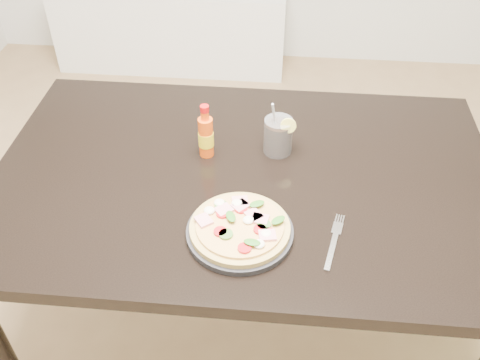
# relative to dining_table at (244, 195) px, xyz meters

# --- Properties ---
(dining_table) EXTENTS (1.40, 0.90, 0.75)m
(dining_table) POSITION_rel_dining_table_xyz_m (0.00, 0.00, 0.00)
(dining_table) COLOR black
(dining_table) RESTS_ON ground
(plate) EXTENTS (0.26, 0.26, 0.02)m
(plate) POSITION_rel_dining_table_xyz_m (0.01, -0.23, 0.09)
(plate) COLOR black
(plate) RESTS_ON dining_table
(pizza) EXTENTS (0.24, 0.24, 0.03)m
(pizza) POSITION_rel_dining_table_xyz_m (0.01, -0.23, 0.11)
(pizza) COLOR tan
(pizza) RESTS_ON plate
(hot_sauce_bottle) EXTENTS (0.05, 0.05, 0.17)m
(hot_sauce_bottle) POSITION_rel_dining_table_xyz_m (-0.11, 0.08, 0.15)
(hot_sauce_bottle) COLOR #ED4E0D
(hot_sauce_bottle) RESTS_ON dining_table
(cola_cup) EXTENTS (0.09, 0.08, 0.17)m
(cola_cup) POSITION_rel_dining_table_xyz_m (0.09, 0.11, 0.13)
(cola_cup) COLOR black
(cola_cup) RESTS_ON dining_table
(fork) EXTENTS (0.06, 0.19, 0.00)m
(fork) POSITION_rel_dining_table_xyz_m (0.24, -0.23, 0.09)
(fork) COLOR silver
(fork) RESTS_ON dining_table
(media_console) EXTENTS (1.40, 0.34, 0.50)m
(media_console) POSITION_rel_dining_table_xyz_m (-0.62, 1.93, -0.42)
(media_console) COLOR white
(media_console) RESTS_ON ground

